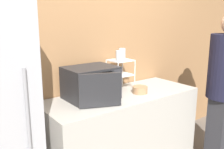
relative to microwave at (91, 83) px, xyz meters
The scene contains 7 objects.
wall_back 0.51m from the microwave, 41.28° to the left, with size 8.00×0.06×2.60m.
counter 0.69m from the microwave, 12.96° to the right, with size 1.68×0.65×0.88m.
microwave is the anchor object (origin of this frame).
dish_rack 0.45m from the microwave, 11.46° to the left, with size 0.24×0.22×0.33m.
glass_front_left 0.43m from the microwave, ahead, with size 0.07×0.07×0.11m.
glass_back_right 0.58m from the microwave, 16.70° to the left, with size 0.07×0.07×0.11m.
bowl 0.54m from the microwave, 16.66° to the right, with size 0.16×0.16×0.07m.
Camera 1 is at (-1.57, -1.59, 1.66)m, focal length 40.00 mm.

